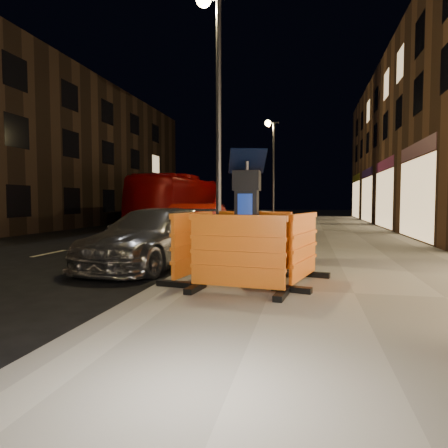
% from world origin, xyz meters
% --- Properties ---
extents(ground_plane, '(120.00, 120.00, 0.00)m').
position_xyz_m(ground_plane, '(0.00, 0.00, 0.00)').
color(ground_plane, black).
rests_on(ground_plane, ground).
extents(sidewalk, '(6.00, 60.00, 0.15)m').
position_xyz_m(sidewalk, '(3.00, 0.00, 0.07)').
color(sidewalk, gray).
rests_on(sidewalk, ground).
extents(kerb, '(0.30, 60.00, 0.15)m').
position_xyz_m(kerb, '(0.00, 0.00, 0.07)').
color(kerb, slate).
rests_on(kerb, ground).
extents(parking_kiosk, '(0.79, 0.79, 2.10)m').
position_xyz_m(parking_kiosk, '(1.29, 0.54, 1.20)').
color(parking_kiosk, black).
rests_on(parking_kiosk, sidewalk).
extents(barrier_front, '(1.57, 0.80, 1.17)m').
position_xyz_m(barrier_front, '(1.29, -0.41, 0.74)').
color(barrier_front, orange).
rests_on(barrier_front, sidewalk).
extents(barrier_back, '(1.61, 0.99, 1.17)m').
position_xyz_m(barrier_back, '(1.29, 1.49, 0.74)').
color(barrier_back, orange).
rests_on(barrier_back, sidewalk).
extents(barrier_kerbside, '(0.88, 1.59, 1.17)m').
position_xyz_m(barrier_kerbside, '(0.34, 0.54, 0.74)').
color(barrier_kerbside, orange).
rests_on(barrier_kerbside, sidewalk).
extents(barrier_bldgside, '(0.97, 1.61, 1.17)m').
position_xyz_m(barrier_bldgside, '(2.24, 0.54, 0.74)').
color(barrier_bldgside, orange).
rests_on(barrier_bldgside, sidewalk).
extents(car_silver, '(2.59, 4.87, 1.35)m').
position_xyz_m(car_silver, '(-1.22, 2.63, 0.00)').
color(car_silver, '#A7A7AB').
rests_on(car_silver, ground).
extents(car_red, '(1.57, 4.35, 1.43)m').
position_xyz_m(car_red, '(-1.20, 5.92, 0.00)').
color(car_red, '#A01509').
rests_on(car_red, ground).
extents(bus_doubledecker, '(2.54, 10.67, 2.97)m').
position_xyz_m(bus_doubledecker, '(-5.14, 16.68, 0.00)').
color(bus_doubledecker, '#900506').
rests_on(bus_doubledecker, ground).
extents(street_lamp_mid, '(0.12, 0.12, 6.00)m').
position_xyz_m(street_lamp_mid, '(0.25, 3.00, 3.15)').
color(street_lamp_mid, '#3F3F44').
rests_on(street_lamp_mid, sidewalk).
extents(street_lamp_far, '(0.12, 0.12, 6.00)m').
position_xyz_m(street_lamp_far, '(0.25, 18.00, 3.15)').
color(street_lamp_far, '#3F3F44').
rests_on(street_lamp_far, sidewalk).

